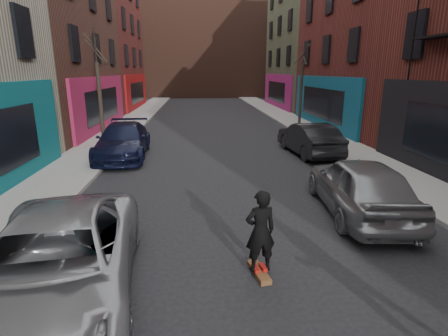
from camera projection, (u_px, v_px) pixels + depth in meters
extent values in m
cube|color=gray|center=(139.00, 116.00, 30.23)|extent=(2.50, 84.00, 0.13)
cube|color=gray|center=(281.00, 115.00, 31.16)|extent=(2.50, 84.00, 0.13)
cube|color=#47281E|center=(203.00, 50.00, 53.81)|extent=(40.00, 10.00, 14.00)
imported|color=gray|center=(55.00, 264.00, 5.75)|extent=(3.24, 5.82, 1.54)
imported|color=black|center=(123.00, 141.00, 15.94)|extent=(2.39, 5.37, 1.53)
imported|color=gray|center=(360.00, 186.00, 9.57)|extent=(2.30, 4.89, 1.62)
imported|color=black|center=(309.00, 139.00, 16.49)|extent=(2.02, 4.73, 1.52)
cube|color=brown|center=(259.00, 272.00, 6.83)|extent=(0.37, 0.83, 0.10)
imported|color=black|center=(260.00, 231.00, 6.60)|extent=(0.66, 0.50, 1.64)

